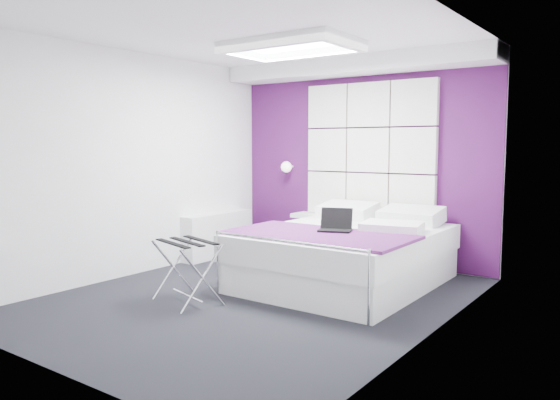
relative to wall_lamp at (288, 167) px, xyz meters
The scene contains 15 objects.
floor 2.61m from the wall_lamp, 62.99° to the right, with size 4.40×4.40×0.00m, color black.
ceiling 2.69m from the wall_lamp, 62.99° to the right, with size 4.40×4.40×0.00m, color white.
wall_back 1.06m from the wall_lamp, ahead, with size 3.60×3.60×0.00m, color white.
wall_left 2.19m from the wall_lamp, 110.01° to the right, with size 4.40×4.40×0.00m, color white.
wall_right 3.52m from the wall_lamp, 35.86° to the right, with size 4.40×4.40×0.00m, color white.
accent_wall 1.06m from the wall_lamp, ahead, with size 3.58×0.02×2.58m, color #410F43.
soffit 1.66m from the wall_lamp, ahead, with size 3.58×0.50×0.20m, color white.
headboard 1.20m from the wall_lamp, ahead, with size 1.80×0.08×2.30m, color silver, non-canonical shape.
skylight 2.24m from the wall_lamp, 54.28° to the right, with size 1.36×0.86×0.12m, color white, non-canonical shape.
wall_lamp is the anchor object (origin of this frame).
radiator 1.35m from the wall_lamp, 130.10° to the right, with size 0.22×1.20×0.60m, color white.
bed 2.03m from the wall_lamp, 34.72° to the right, with size 1.86×2.26×0.78m.
nightstand 0.78m from the wall_lamp, ahead, with size 0.47×0.36×0.05m, color white.
luggage_rack 2.80m from the wall_lamp, 76.76° to the right, with size 0.61×0.45×0.60m.
laptop 2.15m from the wall_lamp, 40.89° to the right, with size 0.33×0.24×0.24m.
Camera 1 is at (3.31, -4.19, 1.52)m, focal length 35.00 mm.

